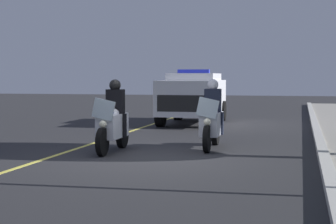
# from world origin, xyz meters

# --- Properties ---
(ground_plane) EXTENTS (80.00, 80.00, 0.00)m
(ground_plane) POSITION_xyz_m (0.00, 0.00, 0.00)
(ground_plane) COLOR #28282B
(curb_strip) EXTENTS (48.00, 0.24, 0.15)m
(curb_strip) POSITION_xyz_m (0.00, 3.73, 0.07)
(curb_strip) COLOR #B7B5AD
(curb_strip) RESTS_ON ground
(lane_stripe_center) EXTENTS (48.00, 0.12, 0.01)m
(lane_stripe_center) POSITION_xyz_m (0.00, -2.16, 0.00)
(lane_stripe_center) COLOR #E0D14C
(lane_stripe_center) RESTS_ON ground
(police_motorcycle_lead_left) EXTENTS (2.14, 0.56, 1.72)m
(police_motorcycle_lead_left) POSITION_xyz_m (-0.79, -1.10, 0.70)
(police_motorcycle_lead_left) COLOR black
(police_motorcycle_lead_left) RESTS_ON ground
(police_motorcycle_lead_right) EXTENTS (2.14, 0.56, 1.72)m
(police_motorcycle_lead_right) POSITION_xyz_m (-1.91, 1.09, 0.70)
(police_motorcycle_lead_right) COLOR black
(police_motorcycle_lead_right) RESTS_ON ground
(police_suv) EXTENTS (4.94, 2.14, 2.05)m
(police_suv) POSITION_xyz_m (-8.97, -0.74, 1.07)
(police_suv) COLOR silver
(police_suv) RESTS_ON ground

